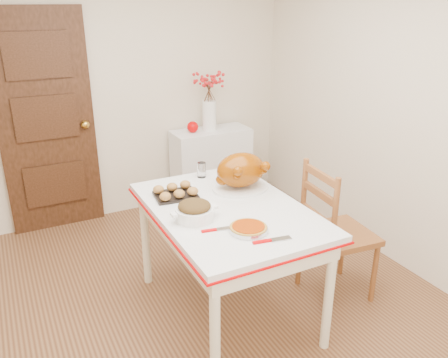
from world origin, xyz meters
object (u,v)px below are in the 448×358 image
turkey_platter (241,172)px  kitchen_table (227,261)px  chair_oak (339,231)px  pumpkin_pie (248,228)px  sideboard (211,167)px

turkey_platter → kitchen_table: bearing=-124.1°
turkey_platter → chair_oak: bearing=-22.3°
kitchen_table → chair_oak: bearing=-11.5°
chair_oak → turkey_platter: bearing=62.9°
kitchen_table → pumpkin_pie: 0.57m
sideboard → pumpkin_pie: size_ratio=3.58×
kitchen_table → turkey_platter: (0.22, 0.23, 0.55)m
kitchen_table → sideboard: bearing=67.7°
turkey_platter → pumpkin_pie: turkey_platter is taller
sideboard → kitchen_table: 1.92m
chair_oak → pumpkin_pie: bearing=107.9°
sideboard → kitchen_table: (-0.73, -1.77, 0.00)m
turkey_platter → pumpkin_pie: (-0.27, -0.58, -0.11)m
sideboard → kitchen_table: size_ratio=0.59×
kitchen_table → turkey_platter: turkey_platter is taller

